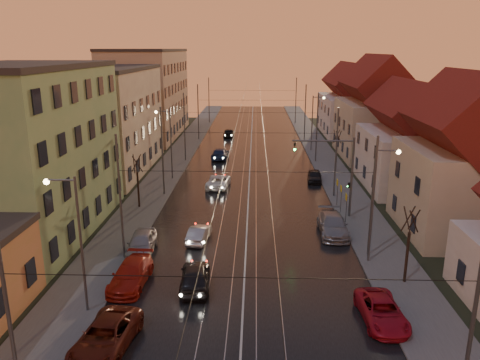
# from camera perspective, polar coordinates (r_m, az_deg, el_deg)

# --- Properties ---
(ground) EXTENTS (160.00, 160.00, 0.00)m
(ground) POSITION_cam_1_polar(r_m,az_deg,el_deg) (25.67, 0.19, -18.48)
(ground) COLOR black
(ground) RESTS_ON ground
(road) EXTENTS (16.00, 120.00, 0.04)m
(road) POSITION_cam_1_polar(r_m,az_deg,el_deg) (62.90, 1.26, 2.48)
(road) COLOR black
(road) RESTS_ON ground
(sidewalk_left) EXTENTS (4.00, 120.00, 0.15)m
(sidewalk_left) POSITION_cam_1_polar(r_m,az_deg,el_deg) (63.77, -7.77, 2.57)
(sidewalk_left) COLOR #4C4C4C
(sidewalk_left) RESTS_ON ground
(sidewalk_right) EXTENTS (4.00, 120.00, 0.15)m
(sidewalk_right) POSITION_cam_1_polar(r_m,az_deg,el_deg) (63.58, 10.32, 2.42)
(sidewalk_right) COLOR #4C4C4C
(sidewalk_right) RESTS_ON ground
(tram_rail_0) EXTENTS (0.06, 120.00, 0.03)m
(tram_rail_0) POSITION_cam_1_polar(r_m,az_deg,el_deg) (62.95, -0.74, 2.52)
(tram_rail_0) COLOR gray
(tram_rail_0) RESTS_ON road
(tram_rail_1) EXTENTS (0.06, 120.00, 0.03)m
(tram_rail_1) POSITION_cam_1_polar(r_m,az_deg,el_deg) (62.90, 0.56, 2.51)
(tram_rail_1) COLOR gray
(tram_rail_1) RESTS_ON road
(tram_rail_2) EXTENTS (0.06, 120.00, 0.03)m
(tram_rail_2) POSITION_cam_1_polar(r_m,az_deg,el_deg) (62.89, 1.97, 2.50)
(tram_rail_2) COLOR gray
(tram_rail_2) RESTS_ON road
(tram_rail_3) EXTENTS (0.06, 120.00, 0.03)m
(tram_rail_3) POSITION_cam_1_polar(r_m,az_deg,el_deg) (62.91, 3.27, 2.49)
(tram_rail_3) COLOR gray
(tram_rail_3) RESTS_ON road
(apartment_left_1) EXTENTS (10.00, 18.00, 13.00)m
(apartment_left_1) POSITION_cam_1_polar(r_m,az_deg,el_deg) (40.39, -24.85, 2.93)
(apartment_left_1) COLOR #679A62
(apartment_left_1) RESTS_ON ground
(apartment_left_2) EXTENTS (10.00, 20.00, 12.00)m
(apartment_left_2) POSITION_cam_1_polar(r_m,az_deg,el_deg) (58.72, -16.23, 6.85)
(apartment_left_2) COLOR tan
(apartment_left_2) RESTS_ON ground
(apartment_left_3) EXTENTS (10.00, 24.00, 14.00)m
(apartment_left_3) POSITION_cam_1_polar(r_m,az_deg,el_deg) (81.60, -11.14, 10.21)
(apartment_left_3) COLOR tan
(apartment_left_3) RESTS_ON ground
(house_right_1) EXTENTS (8.67, 10.20, 10.80)m
(house_right_1) POSITION_cam_1_polar(r_m,az_deg,el_deg) (40.76, 25.53, 1.43)
(house_right_1) COLOR #B5A88B
(house_right_1) RESTS_ON ground
(house_right_2) EXTENTS (9.18, 12.24, 9.20)m
(house_right_2) POSITION_cam_1_polar(r_m,az_deg,el_deg) (52.79, 19.97, 4.09)
(house_right_2) COLOR beige
(house_right_2) RESTS_ON ground
(house_right_3) EXTENTS (9.18, 14.28, 11.50)m
(house_right_3) POSITION_cam_1_polar(r_m,az_deg,el_deg) (66.84, 16.20, 7.69)
(house_right_3) COLOR #B5A88B
(house_right_3) RESTS_ON ground
(house_right_4) EXTENTS (9.18, 16.32, 10.00)m
(house_right_4) POSITION_cam_1_polar(r_m,az_deg,el_deg) (84.36, 13.22, 8.93)
(house_right_4) COLOR beige
(house_right_4) RESTS_ON ground
(catenary_pole_l_0) EXTENTS (0.16, 0.16, 9.00)m
(catenary_pole_l_0) POSITION_cam_1_polar(r_m,az_deg,el_deg) (20.38, -26.30, -15.24)
(catenary_pole_l_0) COLOR #595B60
(catenary_pole_l_0) RESTS_ON ground
(catenary_pole_r_0) EXTENTS (0.16, 0.16, 9.00)m
(catenary_pole_r_0) POSITION_cam_1_polar(r_m,az_deg,el_deg) (19.85, 26.40, -16.11)
(catenary_pole_r_0) COLOR #595B60
(catenary_pole_r_0) RESTS_ON ground
(catenary_pole_l_1) EXTENTS (0.16, 0.16, 9.00)m
(catenary_pole_l_1) POSITION_cam_1_polar(r_m,az_deg,el_deg) (33.12, -14.38, -2.24)
(catenary_pole_l_1) COLOR #595B60
(catenary_pole_l_1) RESTS_ON ground
(catenary_pole_r_1) EXTENTS (0.16, 0.16, 9.00)m
(catenary_pole_r_1) POSITION_cam_1_polar(r_m,az_deg,el_deg) (32.80, 15.89, -2.52)
(catenary_pole_r_1) COLOR #595B60
(catenary_pole_r_1) RESTS_ON ground
(catenary_pole_l_2) EXTENTS (0.16, 0.16, 9.00)m
(catenary_pole_l_2) POSITION_cam_1_polar(r_m,az_deg,el_deg) (47.21, -9.44, 3.37)
(catenary_pole_l_2) COLOR #595B60
(catenary_pole_l_2) RESTS_ON ground
(catenary_pole_r_2) EXTENTS (0.16, 0.16, 9.00)m
(catenary_pole_r_2) POSITION_cam_1_polar(r_m,az_deg,el_deg) (46.98, 11.63, 3.20)
(catenary_pole_r_2) COLOR #595B60
(catenary_pole_r_2) RESTS_ON ground
(catenary_pole_l_3) EXTENTS (0.16, 0.16, 9.00)m
(catenary_pole_l_3) POSITION_cam_1_polar(r_m,az_deg,el_deg) (61.72, -6.78, 6.36)
(catenary_pole_l_3) COLOR #595B60
(catenary_pole_l_3) RESTS_ON ground
(catenary_pole_r_3) EXTENTS (0.16, 0.16, 9.00)m
(catenary_pole_r_3) POSITION_cam_1_polar(r_m,az_deg,el_deg) (61.55, 9.36, 6.23)
(catenary_pole_r_3) COLOR #595B60
(catenary_pole_r_3) RESTS_ON ground
(catenary_pole_l_4) EXTENTS (0.16, 0.16, 9.00)m
(catenary_pole_l_4) POSITION_cam_1_polar(r_m,az_deg,el_deg) (76.43, -5.12, 8.20)
(catenary_pole_l_4) COLOR #595B60
(catenary_pole_l_4) RESTS_ON ground
(catenary_pole_r_4) EXTENTS (0.16, 0.16, 9.00)m
(catenary_pole_r_4) POSITION_cam_1_polar(r_m,az_deg,el_deg) (76.29, 7.94, 8.10)
(catenary_pole_r_4) COLOR #595B60
(catenary_pole_r_4) RESTS_ON ground
(catenary_pole_l_5) EXTENTS (0.16, 0.16, 9.00)m
(catenary_pole_l_5) POSITION_cam_1_polar(r_m,az_deg,el_deg) (94.20, -3.81, 9.64)
(catenary_pole_l_5) COLOR #595B60
(catenary_pole_l_5) RESTS_ON ground
(catenary_pole_r_5) EXTENTS (0.16, 0.16, 9.00)m
(catenary_pole_r_5) POSITION_cam_1_polar(r_m,az_deg,el_deg) (94.09, 6.82, 9.56)
(catenary_pole_r_5) COLOR #595B60
(catenary_pole_r_5) RESTS_ON ground
(street_lamp_0) EXTENTS (1.75, 0.32, 8.00)m
(street_lamp_0) POSITION_cam_1_polar(r_m,az_deg,el_deg) (26.92, -19.54, -6.00)
(street_lamp_0) COLOR #595B60
(street_lamp_0) RESTS_ON ground
(street_lamp_1) EXTENTS (1.75, 0.32, 8.00)m
(street_lamp_1) POSITION_cam_1_polar(r_m,az_deg,el_deg) (33.73, 16.37, -1.37)
(street_lamp_1) COLOR #595B60
(street_lamp_1) RESTS_ON ground
(street_lamp_2) EXTENTS (1.75, 0.32, 8.00)m
(street_lamp_2) POSITION_cam_1_polar(r_m,az_deg,el_deg) (53.00, -8.76, 5.17)
(street_lamp_2) COLOR #595B60
(street_lamp_2) RESTS_ON ground
(street_lamp_3) EXTENTS (1.75, 0.32, 8.00)m
(street_lamp_3) POSITION_cam_1_polar(r_m,az_deg,el_deg) (68.42, 9.06, 7.51)
(street_lamp_3) COLOR #595B60
(street_lamp_3) RESTS_ON ground
(traffic_light_mast) EXTENTS (5.30, 0.32, 7.20)m
(traffic_light_mast) POSITION_cam_1_polar(r_m,az_deg,el_deg) (41.10, 12.17, 1.52)
(traffic_light_mast) COLOR #595B60
(traffic_light_mast) RESTS_ON ground
(bare_tree_0) EXTENTS (1.09, 1.09, 5.11)m
(bare_tree_0) POSITION_cam_1_polar(r_m,az_deg,el_deg) (44.26, -12.34, -0.30)
(bare_tree_0) COLOR black
(bare_tree_0) RESTS_ON ground
(bare_tree_1) EXTENTS (1.09, 1.09, 5.11)m
(bare_tree_1) POSITION_cam_1_polar(r_m,az_deg,el_deg) (31.24, 19.78, -7.74)
(bare_tree_1) COLOR black
(bare_tree_1) RESTS_ON ground
(bare_tree_2) EXTENTS (1.09, 1.09, 5.11)m
(bare_tree_2) POSITION_cam_1_polar(r_m,az_deg,el_deg) (57.34, 11.68, 3.38)
(bare_tree_2) COLOR black
(bare_tree_2) RESTS_ON ground
(driving_car_0) EXTENTS (2.14, 4.63, 1.54)m
(driving_car_0) POSITION_cam_1_polar(r_m,az_deg,el_deg) (29.86, -5.50, -11.59)
(driving_car_0) COLOR black
(driving_car_0) RESTS_ON ground
(driving_car_1) EXTENTS (1.73, 3.87, 1.23)m
(driving_car_1) POSITION_cam_1_polar(r_m,az_deg,el_deg) (36.57, -5.02, -6.54)
(driving_car_1) COLOR #A2A2A7
(driving_car_1) RESTS_ON ground
(driving_car_2) EXTENTS (2.57, 5.02, 1.36)m
(driving_car_2) POSITION_cam_1_polar(r_m,az_deg,el_deg) (50.35, -2.64, -0.14)
(driving_car_2) COLOR silver
(driving_car_2) RESTS_ON ground
(driving_car_3) EXTENTS (2.30, 5.08, 1.44)m
(driving_car_3) POSITION_cam_1_polar(r_m,az_deg,el_deg) (63.46, -2.44, 3.24)
(driving_car_3) COLOR #162344
(driving_car_3) RESTS_ON ground
(driving_car_4) EXTENTS (1.77, 4.29, 1.46)m
(driving_car_4) POSITION_cam_1_polar(r_m,az_deg,el_deg) (79.38, -1.36, 5.78)
(driving_car_4) COLOR black
(driving_car_4) RESTS_ON ground
(parked_left_1) EXTENTS (2.93, 5.39, 1.44)m
(parked_left_1) POSITION_cam_1_polar(r_m,az_deg,el_deg) (25.22, -16.08, -17.91)
(parked_left_1) COLOR #4F170D
(parked_left_1) RESTS_ON ground
(parked_left_2) EXTENTS (2.22, 5.07, 1.45)m
(parked_left_2) POSITION_cam_1_polar(r_m,az_deg,el_deg) (30.80, -13.17, -11.15)
(parked_left_2) COLOR #A31C10
(parked_left_2) RESTS_ON ground
(parked_left_3) EXTENTS (2.13, 4.73, 1.58)m
(parked_left_3) POSITION_cam_1_polar(r_m,az_deg,el_deg) (35.08, -11.92, -7.52)
(parked_left_3) COLOR #9C9CA1
(parked_left_3) RESTS_ON ground
(parked_right_0) EXTENTS (2.32, 4.70, 1.28)m
(parked_right_0) POSITION_cam_1_polar(r_m,az_deg,el_deg) (27.56, 16.88, -15.05)
(parked_right_0) COLOR #AD1123
(parked_right_0) RESTS_ON ground
(parked_right_1) EXTENTS (2.28, 5.41, 1.56)m
(parked_right_1) POSITION_cam_1_polar(r_m,az_deg,el_deg) (38.48, 11.24, -5.37)
(parked_right_1) COLOR gray
(parked_right_1) RESTS_ON ground
(parked_right_2) EXTENTS (1.90, 3.95, 1.30)m
(parked_right_2) POSITION_cam_1_polar(r_m,az_deg,el_deg) (53.16, 9.07, 0.50)
(parked_right_2) COLOR black
(parked_right_2) RESTS_ON ground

